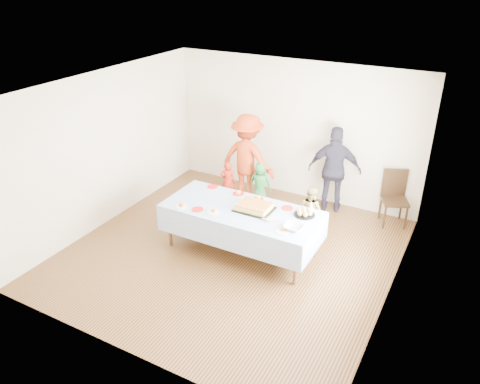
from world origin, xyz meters
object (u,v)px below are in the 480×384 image
Objects in this scene: dining_chair at (394,194)px; birthday_cake at (254,207)px; party_table at (241,212)px; adult_left at (247,158)px.

birthday_cake is at bearing -154.87° from dining_chair.
birthday_cake is (0.19, 0.07, 0.10)m from party_table.
adult_left is at bearing 164.16° from dining_chair.
party_table is 1.90m from adult_left.
adult_left is at bearing 120.88° from birthday_cake.
party_table is 2.50× the size of dining_chair.
adult_left is (-2.74, -0.43, 0.31)m from dining_chair.
birthday_cake is 0.58× the size of dining_chair.
birthday_cake is 0.34× the size of adult_left.
adult_left reaches higher than birthday_cake.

